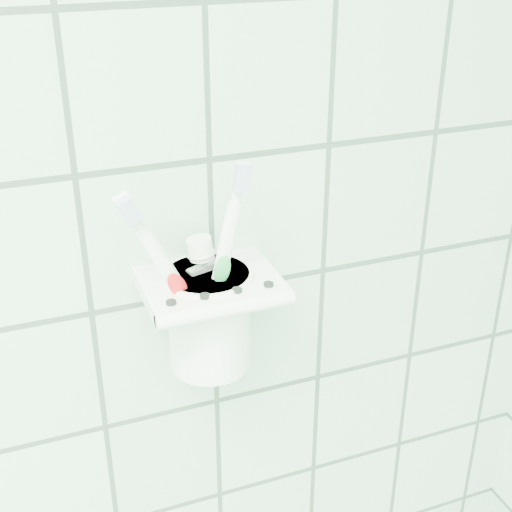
{
  "coord_description": "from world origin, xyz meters",
  "views": [
    {
      "loc": [
        0.46,
        0.56,
        1.63
      ],
      "look_at": [
        0.67,
        1.1,
        1.34
      ],
      "focal_mm": 50.0,
      "sensor_mm": 36.0,
      "label": 1
    }
  ],
  "objects": [
    {
      "name": "toothbrush_orange",
      "position": [
        0.62,
        1.15,
        1.31
      ],
      "size": [
        0.05,
        0.03,
        0.22
      ],
      "rotation": [
        0.03,
        0.21,
        -0.18
      ],
      "color": "white",
      "rests_on": "cup"
    },
    {
      "name": "toothpaste_tube",
      "position": [
        0.65,
        1.16,
        1.28
      ],
      "size": [
        0.05,
        0.04,
        0.14
      ],
      "rotation": [
        -0.08,
        -0.11,
        0.27
      ],
      "color": "silver",
      "rests_on": "cup"
    },
    {
      "name": "holder_bracket",
      "position": [
        0.64,
        1.15,
        1.29
      ],
      "size": [
        0.13,
        0.11,
        0.04
      ],
      "color": "white",
      "rests_on": "wall_back"
    },
    {
      "name": "cup",
      "position": [
        0.64,
        1.16,
        1.25
      ],
      "size": [
        0.09,
        0.09,
        0.11
      ],
      "color": "white",
      "rests_on": "holder_bracket"
    },
    {
      "name": "toothbrush_pink",
      "position": [
        0.65,
        1.15,
        1.31
      ],
      "size": [
        0.09,
        0.03,
        0.22
      ],
      "rotation": [
        0.07,
        -0.44,
        0.06
      ],
      "color": "white",
      "rests_on": "cup"
    },
    {
      "name": "toothbrush_blue",
      "position": [
        0.64,
        1.17,
        1.31
      ],
      "size": [
        0.03,
        0.09,
        0.22
      ],
      "rotation": [
        -0.39,
        0.05,
        0.33
      ],
      "color": "white",
      "rests_on": "cup"
    }
  ]
}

